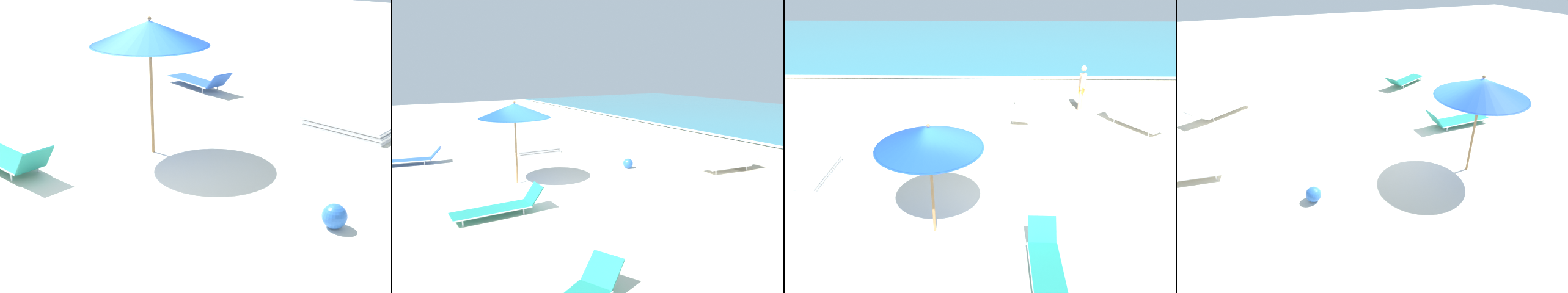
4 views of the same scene
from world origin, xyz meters
TOP-DOWN VIEW (x-y plane):
  - ground_plane at (0.00, 0.01)m, footprint 60.00×60.00m
  - beach_umbrella at (-1.13, -0.75)m, footprint 2.16×2.16m
  - lounger_stack at (-4.59, 1.47)m, footprint 0.66×1.90m
  - sun_lounger_under_umbrella at (1.13, -2.05)m, footprint 0.65×2.20m
  - sun_lounger_beside_umbrella at (-5.32, -3.28)m, footprint 1.00×2.25m
  - sun_lounger_near_water_left at (1.32, 6.16)m, footprint 0.89×2.20m
  - beach_ball at (-0.77, 3.26)m, footprint 0.36×0.36m

SIDE VIEW (x-z plane):
  - ground_plane at x=0.00m, z-range -0.16..0.00m
  - lounger_stack at x=-4.59m, z-range 0.00..0.24m
  - beach_ball at x=-0.77m, z-range 0.00..0.36m
  - sun_lounger_near_water_left at x=1.32m, z-range -0.06..0.48m
  - sun_lounger_beside_umbrella at x=-5.32m, z-range -0.08..0.51m
  - sun_lounger_under_umbrella at x=1.13m, z-range -0.10..0.53m
  - beach_umbrella at x=-1.13m, z-range 0.98..3.52m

